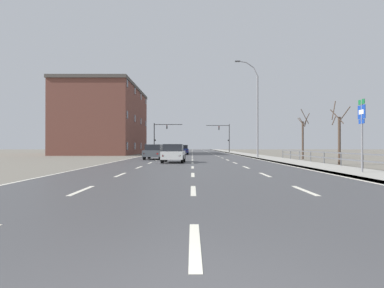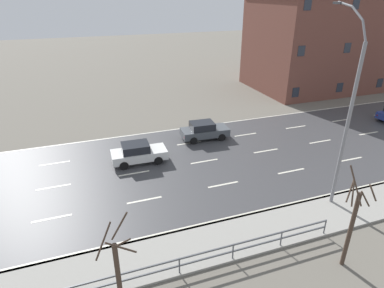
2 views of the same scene
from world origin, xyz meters
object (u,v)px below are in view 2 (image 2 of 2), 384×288
object	(u,v)px
car_far_left	(204,130)
brick_building	(334,41)
car_far_right	(138,153)
street_lamp_midground	(347,118)

from	to	relation	value
car_far_left	brick_building	size ratio (longest dim) A/B	0.20
car_far_left	car_far_right	bearing A→B (deg)	-66.04
street_lamp_midground	car_far_left	xyz separation A→B (m)	(-11.40, -3.85, -4.75)
street_lamp_midground	brick_building	bearing A→B (deg)	140.36
car_far_right	brick_building	size ratio (longest dim) A/B	0.19
car_far_right	car_far_left	xyz separation A→B (m)	(-2.37, 6.27, 0.00)
street_lamp_midground	car_far_right	distance (m)	14.38
street_lamp_midground	car_far_left	world-z (taller)	street_lamp_midground
street_lamp_midground	brick_building	size ratio (longest dim) A/B	0.53
car_far_right	brick_building	world-z (taller)	brick_building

